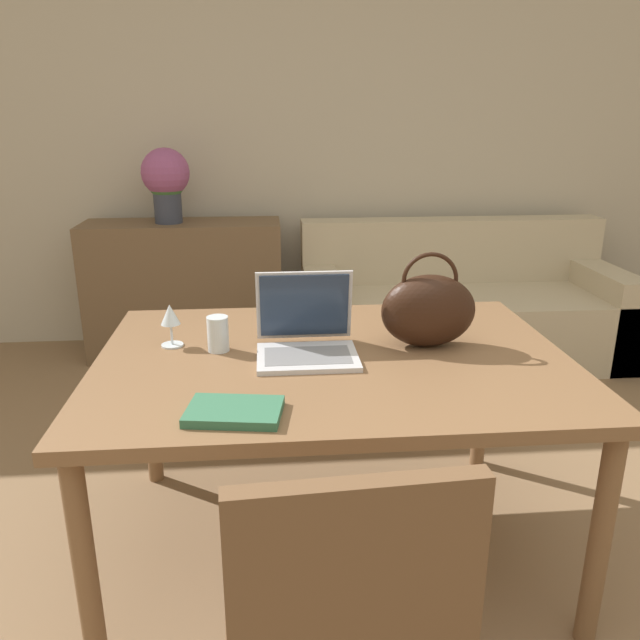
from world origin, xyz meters
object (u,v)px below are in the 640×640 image
(chair, at_px, (342,637))
(handbag, at_px, (428,310))
(couch, at_px, (459,311))
(wine_glass, at_px, (170,318))
(laptop, at_px, (306,332))
(drinking_glass, at_px, (218,334))
(flower_vase, at_px, (166,180))

(chair, xyz_separation_m, handbag, (0.40, 0.98, 0.33))
(couch, xyz_separation_m, wine_glass, (-1.51, -1.64, 0.53))
(laptop, relative_size, drinking_glass, 2.73)
(laptop, bearing_deg, chair, -89.85)
(couch, bearing_deg, flower_vase, 174.42)
(chair, relative_size, drinking_glass, 8.03)
(chair, bearing_deg, flower_vase, 100.06)
(laptop, xyz_separation_m, flower_vase, (-0.69, 1.91, 0.30))
(laptop, distance_m, wine_glass, 0.45)
(handbag, bearing_deg, laptop, -176.99)
(couch, xyz_separation_m, laptop, (-1.07, -1.73, 0.50))
(chair, relative_size, handbag, 2.92)
(couch, relative_size, drinking_glass, 16.79)
(couch, relative_size, laptop, 6.14)
(laptop, relative_size, handbag, 1.00)
(laptop, bearing_deg, wine_glass, 168.05)
(laptop, bearing_deg, couch, 58.29)
(drinking_glass, distance_m, flower_vase, 1.94)
(laptop, bearing_deg, handbag, 3.01)
(chair, bearing_deg, laptop, 86.52)
(flower_vase, bearing_deg, laptop, -69.97)
(drinking_glass, bearing_deg, chair, -73.98)
(couch, bearing_deg, wine_glass, -132.63)
(wine_glass, relative_size, handbag, 0.45)
(couch, bearing_deg, handbag, -111.32)
(wine_glass, relative_size, flower_vase, 0.33)
(drinking_glass, relative_size, wine_glass, 0.80)
(drinking_glass, relative_size, handbag, 0.36)
(couch, relative_size, wine_glass, 13.49)
(couch, height_order, drinking_glass, drinking_glass)
(chair, height_order, wine_glass, chair)
(chair, relative_size, laptop, 2.94)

